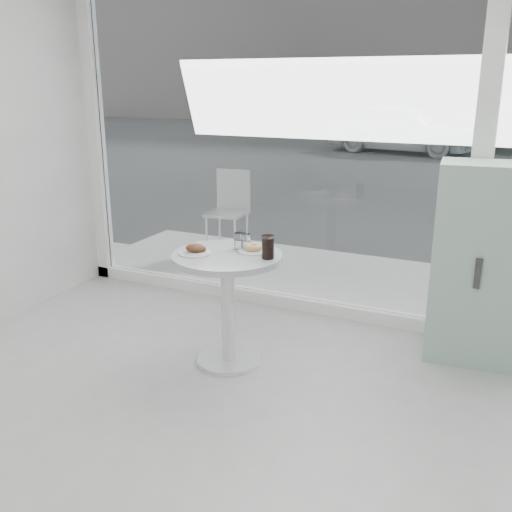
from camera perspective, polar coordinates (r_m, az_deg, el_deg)
The scene contains 13 objects.
storefront at distance 4.34m, azimuth 11.02°, elevation 15.13°, with size 5.00×0.14×3.00m.
main_table at distance 3.75m, azimuth -2.85°, elevation -2.99°, with size 0.72×0.72×0.77m.
patio_deck at distance 5.45m, azimuth 11.40°, elevation -2.70°, with size 5.60×1.60×0.05m, color beige.
street at distance 17.34m, azimuth 21.55°, elevation 9.82°, with size 40.00×24.00×0.00m, color #313131.
far_building at distance 26.32m, azimuth 24.19°, elevation 20.39°, with size 40.00×2.00×8.00m, color gray.
mint_cabinet at distance 4.07m, azimuth 21.55°, elevation -0.75°, with size 0.66×0.47×1.34m.
patio_chair at distance 6.12m, azimuth -2.64°, elevation 4.97°, with size 0.41×0.41×0.89m.
car_white at distance 16.00m, azimuth 14.27°, elevation 12.32°, with size 1.54×3.84×1.31m, color silver.
plate_fritter at distance 3.68m, azimuth -6.04°, elevation 0.59°, with size 0.21×0.21×0.07m.
plate_donut at distance 3.71m, azimuth -0.26°, elevation 0.69°, with size 0.20×0.20×0.05m.
water_tumbler_a at distance 3.77m, azimuth -1.66°, elevation 1.42°, with size 0.07×0.07×0.11m.
water_tumbler_b at distance 3.76m, azimuth -1.05°, elevation 1.35°, with size 0.07×0.07×0.11m.
cola_glass at distance 3.56m, azimuth 1.20°, elevation 0.86°, with size 0.08×0.08×0.15m.
Camera 1 is at (1.17, -1.20, 1.83)m, focal length 40.00 mm.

